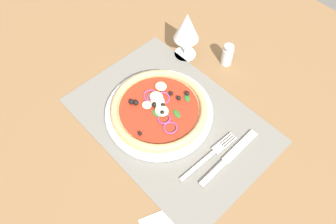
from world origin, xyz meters
The scene contains 8 objects.
ground_plane centered at (0.00, 0.00, -1.20)cm, with size 190.00×140.00×2.40cm, color olive.
placemat centered at (0.00, 0.00, 0.20)cm, with size 50.95×35.34×0.40cm, color slate.
plate centered at (-3.40, -0.95, 1.06)cm, with size 28.02×28.02×1.32cm, color white.
pizza centered at (-3.46, -0.90, 2.82)cm, with size 25.00×25.00×2.69cm.
fork centered at (14.07, 0.18, 0.62)cm, with size 2.40×18.04×0.44cm.
knife centered at (17.57, 2.87, 0.65)cm, with size 2.21×20.03×0.62cm.
wine_glass centered at (-14.10, 19.37, 10.10)cm, with size 7.20×7.20×14.90cm.
pepper_shaker centered at (-3.42, 25.61, 3.25)cm, with size 3.20×3.20×6.70cm.
Camera 1 is at (32.11, -31.22, 71.17)cm, focal length 34.57 mm.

